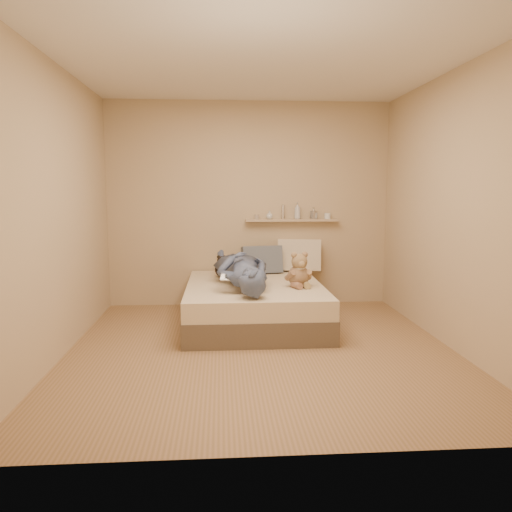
{
  "coord_description": "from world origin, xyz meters",
  "views": [
    {
      "loc": [
        -0.37,
        -4.53,
        1.5
      ],
      "look_at": [
        0.0,
        0.65,
        0.8
      ],
      "focal_mm": 35.0,
      "sensor_mm": 36.0,
      "label": 1
    }
  ],
  "objects": [
    {
      "name": "pillow_grey",
      "position": [
        0.14,
        1.62,
        0.62
      ],
      "size": [
        0.53,
        0.29,
        0.36
      ],
      "primitive_type": "cube",
      "rotation": [
        -0.21,
        0.0,
        0.17
      ],
      "color": "slate",
      "rests_on": "bed"
    },
    {
      "name": "pillow_cream",
      "position": [
        0.64,
        1.76,
        0.65
      ],
      "size": [
        0.59,
        0.35,
        0.43
      ],
      "primitive_type": "cube",
      "rotation": [
        -0.25,
        0.0,
        -0.18
      ],
      "color": "beige",
      "rests_on": "bed"
    },
    {
      "name": "dark_plush",
      "position": [
        -0.36,
        1.41,
        0.56
      ],
      "size": [
        0.17,
        0.17,
        0.26
      ],
      "color": "black",
      "rests_on": "bed"
    },
    {
      "name": "bed",
      "position": [
        0.0,
        0.93,
        0.22
      ],
      "size": [
        1.5,
        1.9,
        0.45
      ],
      "color": "brown",
      "rests_on": "floor"
    },
    {
      "name": "person",
      "position": [
        -0.15,
        0.83,
        0.64
      ],
      "size": [
        0.74,
        1.65,
        0.38
      ],
      "primitive_type": "imported",
      "rotation": [
        0.0,
        0.0,
        3.25
      ],
      "color": "#4D5779",
      "rests_on": "bed"
    },
    {
      "name": "room",
      "position": [
        0.0,
        0.0,
        1.3
      ],
      "size": [
        3.8,
        3.8,
        3.8
      ],
      "color": "#97714E",
      "rests_on": "ground"
    },
    {
      "name": "teddy_bear",
      "position": [
        0.47,
        0.72,
        0.61
      ],
      "size": [
        0.31,
        0.31,
        0.39
      ],
      "color": "#8C664D",
      "rests_on": "bed"
    },
    {
      "name": "shelf_bottles",
      "position": [
        0.59,
        1.84,
        1.19
      ],
      "size": [
        0.99,
        0.12,
        0.21
      ],
      "color": "#B2A599",
      "rests_on": "wall_shelf"
    },
    {
      "name": "wall_shelf",
      "position": [
        0.55,
        1.84,
        1.1
      ],
      "size": [
        1.2,
        0.12,
        0.03
      ],
      "primitive_type": "cube",
      "color": "tan",
      "rests_on": "wall_back"
    },
    {
      "name": "game_console",
      "position": [
        -0.28,
        0.42,
        0.62
      ],
      "size": [
        0.2,
        0.11,
        0.06
      ],
      "color": "silver",
      "rests_on": "bed"
    }
  ]
}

